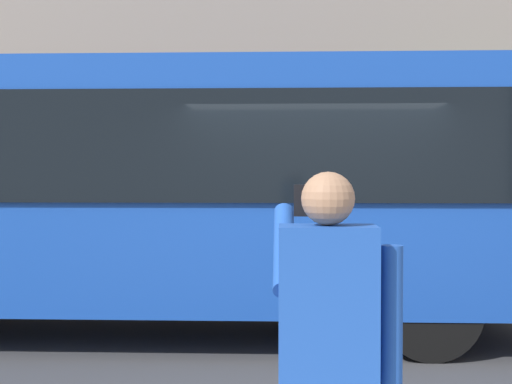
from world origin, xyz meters
TOP-DOWN VIEW (x-y plane):
  - ground_plane at (0.00, 0.00)m, footprint 60.00×60.00m
  - red_bus at (1.89, -0.67)m, footprint 9.05×2.54m
  - pedestrian_photographer at (0.11, 4.49)m, footprint 0.53×0.52m

SIDE VIEW (x-z plane):
  - ground_plane at x=0.00m, z-range 0.00..0.00m
  - pedestrian_photographer at x=0.11m, z-range 0.29..1.99m
  - red_bus at x=1.89m, z-range 0.14..3.22m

